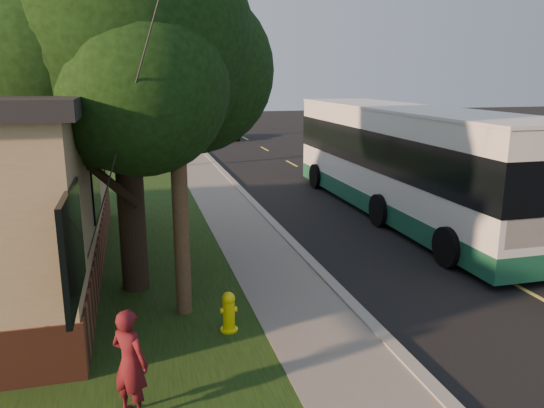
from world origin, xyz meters
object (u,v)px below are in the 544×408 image
(bare_tree_near, at_px, (145,126))
(transit_bus, at_px, (406,159))
(skateboarder, at_px, (130,363))
(distant_car, at_px, (225,130))
(traffic_signal, at_px, (191,94))
(fire_hydrant, at_px, (229,312))
(leafy_tree, at_px, (122,44))
(bare_tree_far, at_px, (148,113))
(utility_pole, at_px, (174,71))

(bare_tree_near, bearing_deg, transit_bus, -54.07)
(bare_tree_near, height_order, skateboarder, bare_tree_near)
(transit_bus, height_order, distant_car, transit_bus)
(transit_bus, bearing_deg, distant_car, 95.18)
(traffic_signal, bearing_deg, fire_hydrant, -95.21)
(leafy_tree, xyz_separation_m, distant_car, (6.63, 27.35, -4.47))
(leafy_tree, height_order, transit_bus, leafy_tree)
(transit_bus, bearing_deg, leafy_tree, -154.08)
(bare_tree_near, height_order, transit_bus, bare_tree_near)
(traffic_signal, bearing_deg, bare_tree_far, -131.19)
(traffic_signal, bearing_deg, bare_tree_near, -104.04)
(utility_pole, relative_size, transit_bus, 0.69)
(utility_pole, distance_m, traffic_signal, 33.26)
(leafy_tree, height_order, skateboarder, leafy_tree)
(leafy_tree, xyz_separation_m, bare_tree_far, (1.17, 27.35, -3.16))
(transit_bus, xyz_separation_m, skateboarder, (-8.84, -8.95, -1.07))
(leafy_tree, distance_m, skateboarder, 6.40)
(utility_pole, distance_m, bare_tree_near, 17.19)
(bare_tree_near, relative_size, bare_tree_far, 1.07)
(fire_hydrant, distance_m, bare_tree_far, 30.04)
(fire_hydrant, relative_size, bare_tree_far, 0.18)
(bare_tree_near, bearing_deg, bare_tree_far, 87.61)
(skateboarder, relative_size, distant_car, 0.38)
(skateboarder, distance_m, distant_car, 32.77)
(bare_tree_near, relative_size, traffic_signal, 0.78)
(leafy_tree, relative_size, transit_bus, 0.59)
(leafy_tree, height_order, bare_tree_near, leafy_tree)
(leafy_tree, xyz_separation_m, bare_tree_near, (0.67, 15.35, -3.02))
(bare_tree_far, xyz_separation_m, traffic_signal, (3.50, 4.00, 1.16))
(bare_tree_near, xyz_separation_m, skateboarder, (-0.79, -20.06, -1.31))
(distant_car, bearing_deg, traffic_signal, 114.50)
(bare_tree_near, relative_size, skateboarder, 2.81)
(utility_pole, height_order, traffic_signal, utility_pole)
(bare_tree_near, height_order, distant_car, bare_tree_near)
(leafy_tree, xyz_separation_m, transit_bus, (8.72, 4.24, -3.26))
(leafy_tree, relative_size, bare_tree_far, 1.94)
(fire_hydrant, xyz_separation_m, utility_pole, (-0.71, 0.99, 4.20))
(fire_hydrant, relative_size, transit_bus, 0.06)
(transit_bus, distance_m, skateboarder, 12.63)
(transit_bus, bearing_deg, bare_tree_near, 125.93)
(bare_tree_far, bearing_deg, utility_pole, -90.60)
(utility_pole, xyz_separation_m, bare_tree_far, (0.31, 29.01, -2.63))
(skateboarder, bearing_deg, traffic_signal, -55.99)
(bare_tree_near, xyz_separation_m, traffic_signal, (4.00, 16.00, 1.01))
(fire_hydrant, relative_size, leafy_tree, 0.09)
(fire_hydrant, distance_m, utility_pole, 4.37)
(leafy_tree, bearing_deg, traffic_signal, 81.53)
(fire_hydrant, height_order, bare_tree_near, bare_tree_near)
(fire_hydrant, relative_size, skateboarder, 0.48)
(traffic_signal, height_order, transit_bus, traffic_signal)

